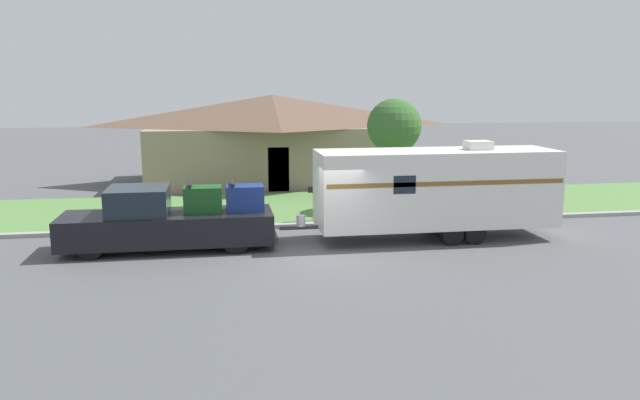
% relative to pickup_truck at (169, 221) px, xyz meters
% --- Properties ---
extents(ground_plane, '(120.00, 120.00, 0.00)m').
position_rel_pickup_truck_xyz_m(ground_plane, '(4.61, -1.41, -0.89)').
color(ground_plane, '#515456').
extents(curb_strip, '(80.00, 0.30, 0.14)m').
position_rel_pickup_truck_xyz_m(curb_strip, '(4.61, 2.34, -0.82)').
color(curb_strip, '#999993').
rests_on(curb_strip, ground_plane).
extents(lawn_strip, '(80.00, 7.00, 0.03)m').
position_rel_pickup_truck_xyz_m(lawn_strip, '(4.61, 5.99, -0.87)').
color(lawn_strip, '#568442').
rests_on(lawn_strip, ground_plane).
extents(house_across_street, '(13.51, 7.20, 4.48)m').
position_rel_pickup_truck_xyz_m(house_across_street, '(4.36, 13.29, 1.43)').
color(house_across_street, gray).
rests_on(house_across_street, ground_plane).
extents(pickup_truck, '(6.49, 2.03, 2.05)m').
position_rel_pickup_truck_xyz_m(pickup_truck, '(0.00, 0.00, 0.00)').
color(pickup_truck, black).
rests_on(pickup_truck, ground_plane).
extents(travel_trailer, '(9.03, 2.24, 3.20)m').
position_rel_pickup_truck_xyz_m(travel_trailer, '(8.55, -0.00, 0.80)').
color(travel_trailer, black).
rests_on(travel_trailer, ground_plane).
extents(mailbox, '(0.48, 0.20, 1.32)m').
position_rel_pickup_truck_xyz_m(mailbox, '(5.02, 3.15, 0.13)').
color(mailbox, brown).
rests_on(mailbox, ground_plane).
extents(tree_in_yard, '(2.18, 2.18, 4.47)m').
position_rel_pickup_truck_xyz_m(tree_in_yard, '(8.51, 4.93, 2.47)').
color(tree_in_yard, brown).
rests_on(tree_in_yard, ground_plane).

